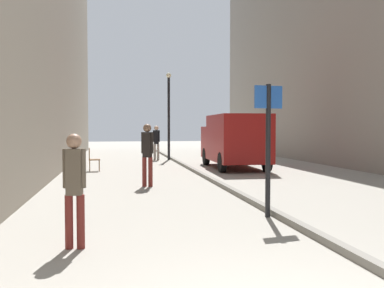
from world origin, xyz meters
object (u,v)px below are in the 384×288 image
Objects in this scene: pedestrian_main_foreground at (156,140)px; pedestrian_mid_block at (74,182)px; lamp_post at (169,110)px; cafe_chair_near_window at (92,158)px; delivery_van at (234,140)px; pedestrian_far_crossing at (147,150)px; street_sign_post at (268,138)px.

pedestrian_mid_block is at bearing -84.59° from pedestrian_main_foreground.
pedestrian_main_foreground is 1.79m from lamp_post.
cafe_chair_near_window is (-0.31, 11.15, -0.42)m from pedestrian_mid_block.
pedestrian_main_foreground is 1.98× the size of cafe_chair_near_window.
cafe_chair_near_window is at bearing -124.42° from lamp_post.
delivery_van is 1.05× the size of lamp_post.
lamp_post is at bearing -94.78° from pedestrian_mid_block.
pedestrian_main_foreground reaches higher than pedestrian_mid_block.
cafe_chair_near_window is (-6.00, -0.20, -0.69)m from delivery_van.
pedestrian_mid_block is at bearing -101.89° from lamp_post.
pedestrian_far_crossing is 0.37× the size of delivery_van.
pedestrian_far_crossing is 5.23m from cafe_chair_near_window.
cafe_chair_near_window is (-3.83, 9.60, -1.00)m from street_sign_post.
delivery_van is (5.69, 11.35, 0.28)m from pedestrian_mid_block.
pedestrian_main_foreground is at bearing -92.56° from pedestrian_mid_block.
pedestrian_mid_block is 0.33× the size of delivery_van.
pedestrian_main_foreground is at bearing -168.80° from lamp_post.
delivery_van is at bearing -111.46° from street_sign_post.
pedestrian_main_foreground is 5.99m from delivery_van.
pedestrian_far_crossing is 0.39× the size of lamp_post.
cafe_chair_near_window is (-3.84, -5.60, -2.18)m from lamp_post.
lamp_post reaches higher than pedestrian_main_foreground.
lamp_post reaches higher than pedestrian_mid_block.
pedestrian_far_crossing is 6.55m from delivery_van.
lamp_post is (0.00, 15.19, 1.18)m from street_sign_post.
lamp_post reaches higher than street_sign_post.
street_sign_post is 0.55× the size of lamp_post.
pedestrian_far_crossing reaches higher than cafe_chair_near_window.
delivery_van is at bearing 89.03° from cafe_chair_near_window.
pedestrian_far_crossing is at bearing -82.06° from pedestrian_main_foreground.
pedestrian_mid_block is at bearing -1.25° from cafe_chair_near_window.
delivery_van reaches higher than cafe_chair_near_window.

